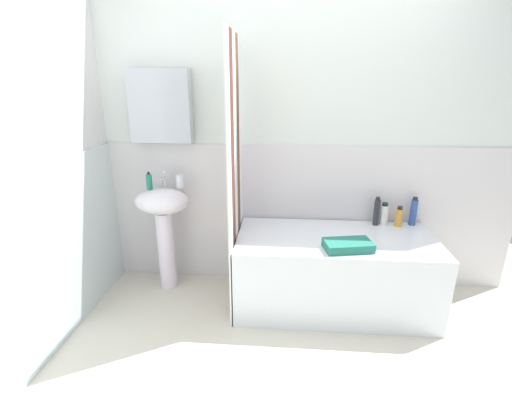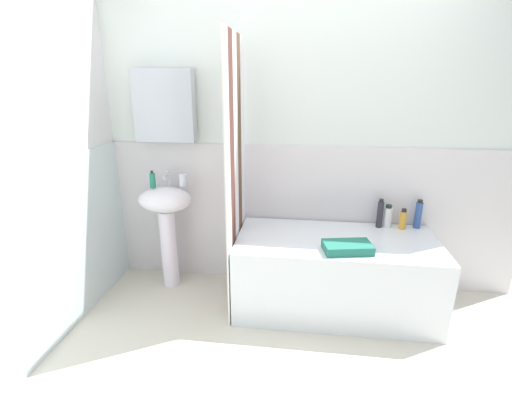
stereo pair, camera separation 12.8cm
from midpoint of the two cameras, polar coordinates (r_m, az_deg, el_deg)
name	(u,v)px [view 2 (the right image)]	position (r m, az deg, el deg)	size (l,w,h in m)	color
ground_plane	(283,389)	(2.45, 5.85, -26.12)	(4.80, 5.60, 0.04)	beige
wall_back_tiled	(289,152)	(3.06, 6.23, 7.98)	(3.60, 0.18, 2.40)	silver
wall_left_tiled	(41,177)	(2.68, -28.75, 3.71)	(0.07, 1.81, 2.40)	silver
sink	(166,215)	(3.15, -12.38, -1.52)	(0.44, 0.34, 0.87)	white
faucet	(167,178)	(3.14, -12.25, 4.04)	(0.03, 0.12, 0.12)	silver
soap_dispenser	(153,180)	(3.09, -14.35, 3.68)	(0.05, 0.05, 0.14)	#1F7D5D
toothbrush_cup	(183,180)	(3.09, -9.86, 3.74)	(0.07, 0.07, 0.10)	silver
bathtub	(334,273)	(2.98, 13.10, -10.15)	(1.48, 0.71, 0.58)	white
shower_curtain	(236,180)	(2.73, -1.74, 3.75)	(0.01, 0.71, 2.00)	white
shampoo_bottle	(418,215)	(3.23, 24.54, -1.35)	(0.05, 0.05, 0.23)	#32539E
conditioner_bottle	(403,220)	(3.17, 22.57, -2.07)	(0.05, 0.05, 0.17)	gold
body_wash_bottle	(388,217)	(3.17, 20.54, -1.68)	(0.06, 0.06, 0.18)	white
lotion_bottle	(380,214)	(3.13, 19.50, -1.30)	(0.05, 0.05, 0.23)	#2D2D36
towel_folded	(347,247)	(2.66, 15.12, -6.26)	(0.32, 0.19, 0.06)	#277564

